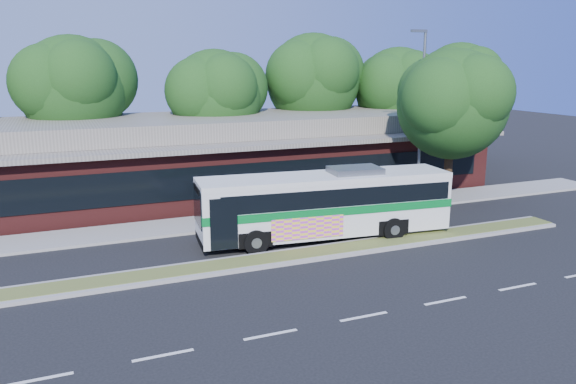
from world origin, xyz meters
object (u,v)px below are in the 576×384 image
sidewalk_tree (457,101)px  lamp_post (421,113)px  transit_bus (326,200)px  sedan (42,207)px

sidewalk_tree → lamp_post: bearing=163.1°
lamp_post → transit_bus: 8.67m
sedan → sidewalk_tree: bearing=-94.6°
sedan → lamp_post: bearing=-94.1°
lamp_post → sidewalk_tree: 2.02m
transit_bus → sedan: bearing=152.2°
lamp_post → transit_bus: size_ratio=0.82×
transit_bus → sidewalk_tree: 10.27m
sedan → transit_bus: bearing=-115.7°
transit_bus → sedan: 13.68m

